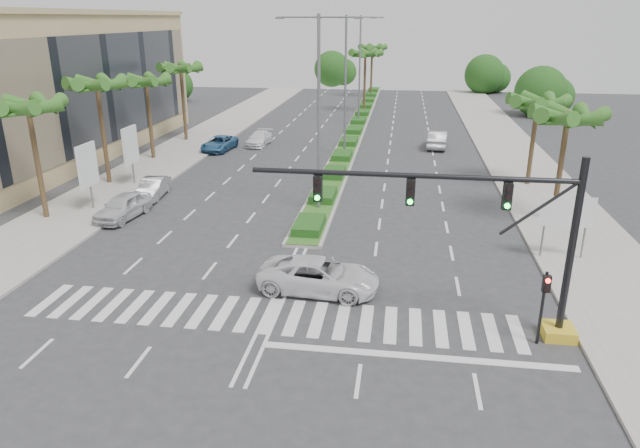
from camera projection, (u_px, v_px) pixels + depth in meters
The scene contains 28 objects.
ground at pixel (271, 316), 23.88m from camera, with size 160.00×160.00×0.00m, color #333335.
footpath_right at pixel (543, 193), 40.42m from camera, with size 6.00×120.00×0.15m, color gray.
footpath_left at pixel (138, 177), 44.50m from camera, with size 6.00×120.00×0.15m, color gray.
median at pixel (358, 125), 65.70m from camera, with size 2.20×75.00×0.20m, color gray.
median_grass at pixel (358, 124), 65.66m from camera, with size 1.80×75.00×0.04m, color #345D20.
building at pixel (43, 88), 49.51m from camera, with size 12.00×36.00×12.00m, color tan.
signal_gantry at pixel (508, 252), 21.45m from camera, with size 12.60×1.20×7.20m.
pedestrian_signal at pixel (544, 296), 21.13m from camera, with size 0.28×0.36×3.00m.
direction_sign at pixel (567, 214), 28.66m from camera, with size 2.70×0.11×3.40m.
billboard_near at pixel (87, 166), 35.98m from camera, with size 0.18×2.10×4.35m.
billboard_far at pixel (130, 146), 41.56m from camera, with size 0.18×2.10×4.35m.
palm_left_near at pixel (28, 110), 33.11m from camera, with size 4.57×4.68×7.55m.
palm_left_mid at pixel (97, 88), 40.42m from camera, with size 4.57×4.68×7.95m.
palm_left_far at pixel (146, 84), 48.06m from camera, with size 4.57×4.68×7.35m.
palm_left_end at pixel (181, 71), 55.37m from camera, with size 4.57×4.68×7.75m.
palm_right_near at pixel (567, 120), 32.84m from camera, with size 4.57×4.68×7.05m.
palm_right_far at pixel (537, 105), 40.38m from camera, with size 4.57×4.68×6.75m.
palm_median_a at pixel (365, 56), 72.59m from camera, with size 4.57×4.68×8.05m.
palm_median_b at pixel (372, 50), 86.54m from camera, with size 4.57×4.68×8.05m.
streetlight_near at pixel (319, 104), 34.58m from camera, with size 5.10×0.25×12.00m.
streetlight_mid at pixel (345, 78), 49.46m from camera, with size 5.10×0.25×12.00m.
streetlight_far at pixel (360, 64), 64.34m from camera, with size 5.10×0.25×12.00m.
car_parked_a at pixel (123, 207), 35.23m from camera, with size 1.82×4.52×1.54m, color silver.
car_parked_b at pixel (153, 188), 39.40m from camera, with size 1.43×4.09×1.35m, color #ADACB1.
car_parked_c at pixel (219, 143), 53.32m from camera, with size 2.22×4.82×1.34m, color #2D5D8B.
car_parked_d at pixel (259, 139), 55.58m from camera, with size 1.83×4.49×1.30m, color white.
car_crossing at pixel (319, 276), 25.84m from camera, with size 2.54×5.50×1.53m, color white.
car_right at pixel (438, 139), 54.41m from camera, with size 1.72×4.93×1.62m, color #B7B6BC.
Camera 1 is at (5.06, -20.61, 11.79)m, focal length 32.00 mm.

